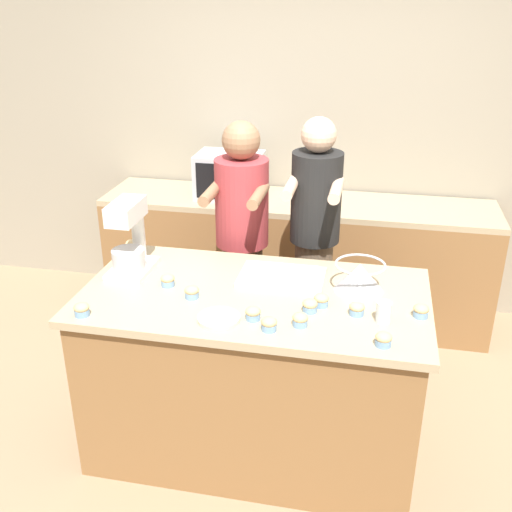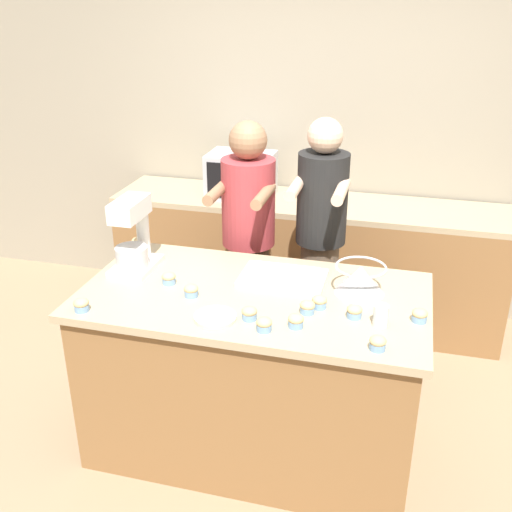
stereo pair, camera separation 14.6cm
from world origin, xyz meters
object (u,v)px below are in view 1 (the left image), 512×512
cupcake_2 (192,292)px  cupcake_9 (310,306)px  person_right (314,247)px  cupcake_0 (321,300)px  person_left (242,245)px  microwave_oven (230,175)px  drinking_glass (384,312)px  cupcake_7 (269,324)px  cupcake_4 (132,245)px  cupcake_10 (357,309)px  mixing_bowl (359,276)px  cupcake_6 (82,309)px  baking_tray (282,276)px  cupcake_5 (253,313)px  stand_mixer (130,241)px  small_plate (219,318)px  cupcake_3 (168,280)px  cupcake_8 (383,339)px  cupcake_11 (300,320)px  cupcake_1 (421,311)px

cupcake_2 → cupcake_9: 0.58m
person_right → cupcake_0: person_right is taller
person_left → microwave_oven: 0.83m
drinking_glass → cupcake_7: bearing=-160.3°
cupcake_4 → cupcake_7: bearing=-37.2°
person_right → cupcake_10: size_ratio=23.37×
microwave_oven → cupcake_10: size_ratio=6.56×
mixing_bowl → cupcake_10: (0.00, -0.25, -0.05)m
person_right → cupcake_6: (-0.94, -1.10, 0.07)m
baking_tray → cupcake_9: cupcake_9 is taller
cupcake_6 → cupcake_10: size_ratio=1.00×
person_right → cupcake_0: size_ratio=23.37×
cupcake_2 → cupcake_5: same height
stand_mixer → small_plate: size_ratio=2.02×
person_left → cupcake_3: size_ratio=22.80×
cupcake_8 → cupcake_9: (-0.34, 0.23, 0.00)m
microwave_oven → drinking_glass: 1.98m
cupcake_0 → cupcake_11: (-0.07, -0.20, 0.00)m
cupcake_8 → person_right: bearing=111.0°
baking_tray → cupcake_6: cupcake_6 is taller
cupcake_10 → cupcake_5: bearing=-163.3°
cupcake_10 → cupcake_1: bearing=7.9°
cupcake_11 → cupcake_8: bearing=-14.0°
cupcake_11 → drinking_glass: bearing=17.0°
baking_tray → microwave_oven: bearing=114.7°
microwave_oven → cupcake_4: size_ratio=6.56×
microwave_oven → cupcake_3: bearing=-88.2°
cupcake_3 → cupcake_5: size_ratio=1.00×
baking_tray → drinking_glass: (0.52, -0.33, 0.03)m
cupcake_4 → small_plate: bearing=-43.9°
person_right → drinking_glass: (0.41, -0.88, 0.09)m
cupcake_6 → cupcake_11: 1.00m
person_right → cupcake_5: person_right is taller
stand_mixer → cupcake_7: (0.82, -0.44, -0.14)m
person_right → cupcake_0: 0.80m
cupcake_3 → cupcake_2: bearing=-32.0°
cupcake_7 → cupcake_9: (0.15, 0.20, 0.00)m
cupcake_4 → cupcake_7: (0.93, -0.71, 0.00)m
microwave_oven → cupcake_8: size_ratio=6.56×
drinking_glass → cupcake_5: drinking_glass is taller
stand_mixer → cupcake_6: size_ratio=5.54×
stand_mixer → baking_tray: 0.81m
cupcake_5 → cupcake_10: same height
cupcake_1 → cupcake_2: same height
baking_tray → cupcake_0: bearing=-46.8°
microwave_oven → mixing_bowl: bearing=-53.5°
baking_tray → cupcake_3: size_ratio=6.11×
baking_tray → cupcake_11: cupcake_11 is taller
microwave_oven → cupcake_0: size_ratio=6.56×
cupcake_4 → cupcake_1: bearing=-15.9°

